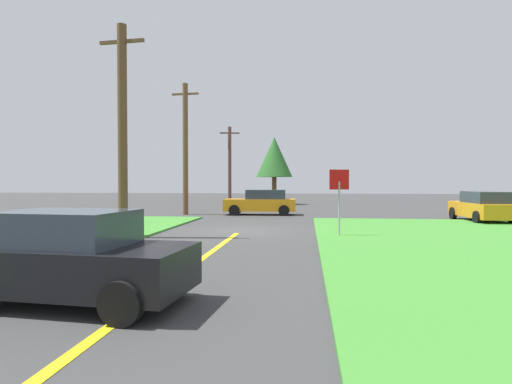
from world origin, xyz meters
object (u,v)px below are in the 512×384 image
object	(u,v)px
car_behind_on_main_road	(75,258)
car_approaching_junction	(261,202)
utility_pole_mid	(185,148)
utility_pole_far	(230,165)
utility_pole_near	(122,129)
oak_tree_left	(274,157)
stop_sign	(339,189)
car_on_crossroad	(482,207)

from	to	relation	value
car_behind_on_main_road	car_approaching_junction	bearing A→B (deg)	91.82
utility_pole_mid	utility_pole_far	size ratio (longest dim) A/B	1.19
utility_pole_near	oak_tree_left	size ratio (longest dim) A/B	1.26
utility_pole_near	stop_sign	bearing A→B (deg)	7.77
stop_sign	car_on_crossroad	size ratio (longest dim) A/B	0.57
stop_sign	utility_pole_mid	bearing A→B (deg)	-61.36
utility_pole_mid	stop_sign	bearing A→B (deg)	-48.39
utility_pole_near	utility_pole_far	distance (m)	22.68
stop_sign	utility_pole_near	world-z (taller)	utility_pole_near
stop_sign	car_approaching_junction	world-z (taller)	stop_sign
utility_pole_near	utility_pole_far	world-z (taller)	utility_pole_near
car_approaching_junction	utility_pole_near	size ratio (longest dim) A/B	0.58
oak_tree_left	utility_pole_far	bearing A→B (deg)	-153.15
car_approaching_junction	stop_sign	bearing A→B (deg)	108.61
utility_pole_mid	oak_tree_left	distance (m)	14.16
car_approaching_junction	utility_pole_near	world-z (taller)	utility_pole_near
stop_sign	oak_tree_left	world-z (taller)	oak_tree_left
car_approaching_junction	utility_pole_far	world-z (taller)	utility_pole_far
car_on_crossroad	utility_pole_mid	distance (m)	17.71
car_on_crossroad	car_approaching_junction	distance (m)	12.64
car_behind_on_main_road	car_on_crossroad	xyz separation A→B (m)	(13.25, 16.80, 0.00)
utility_pole_near	car_behind_on_main_road	bearing A→B (deg)	-70.68
car_behind_on_main_road	car_approaching_junction	size ratio (longest dim) A/B	0.86
car_behind_on_main_road	utility_pole_mid	world-z (taller)	utility_pole_mid
car_on_crossroad	car_approaching_junction	world-z (taller)	same
car_behind_on_main_road	car_on_crossroad	world-z (taller)	same
car_behind_on_main_road	utility_pole_mid	xyz separation A→B (m)	(-3.85, 19.81, 3.54)
utility_pole_mid	utility_pole_far	bearing A→B (deg)	85.83
utility_pole_near	oak_tree_left	world-z (taller)	utility_pole_near
oak_tree_left	utility_pole_near	bearing A→B (deg)	-98.95
car_behind_on_main_road	utility_pole_far	distance (m)	31.43
stop_sign	car_approaching_junction	distance (m)	11.44
car_approaching_junction	oak_tree_left	xyz separation A→B (m)	(-0.16, 12.94, 3.66)
utility_pole_mid	car_on_crossroad	bearing A→B (deg)	-9.99
car_approaching_junction	car_behind_on_main_road	bearing A→B (deg)	84.20
stop_sign	utility_pole_far	size ratio (longest dim) A/B	0.36
car_on_crossroad	oak_tree_left	world-z (taller)	oak_tree_left
utility_pole_far	car_on_crossroad	bearing A→B (deg)	-41.41
car_behind_on_main_road	utility_pole_far	size ratio (longest dim) A/B	0.56
car_approaching_junction	oak_tree_left	size ratio (longest dim) A/B	0.73
car_approaching_junction	utility_pole_near	xyz separation A→B (m)	(-4.05, -11.73, 3.32)
car_approaching_junction	utility_pole_mid	bearing A→B (deg)	1.83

